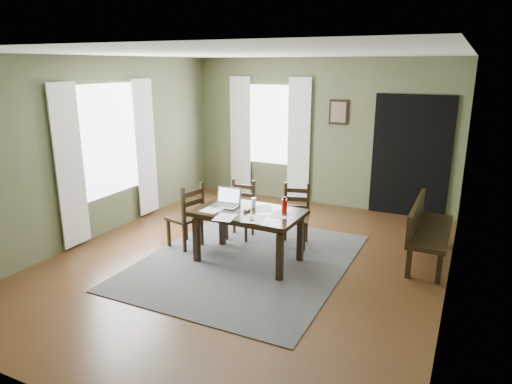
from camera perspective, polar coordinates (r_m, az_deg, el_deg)
The scene contains 26 objects.
ground at distance 6.26m, azimuth -1.21°, elevation -8.67°, with size 5.00×6.00×0.01m.
room_shell at distance 5.76m, azimuth -1.31°, elevation 7.95°, with size 5.02×6.02×2.71m.
rug at distance 6.26m, azimuth -1.21°, elevation -8.58°, with size 2.60×3.20×0.01m.
dining_table at distance 6.03m, azimuth -0.96°, elevation -3.15°, with size 1.44×0.89×0.71m.
chair_end at distance 6.62m, azimuth -8.62°, elevation -3.06°, with size 0.50×0.50×0.95m.
chair_back_left at distance 6.96m, azimuth -1.89°, elevation -2.30°, with size 0.42×0.43×0.87m.
chair_back_right at distance 6.69m, azimuth 4.95°, elevation -3.01°, with size 0.47×0.47×0.89m.
bench at distance 6.50m, azimuth 20.43°, elevation -4.07°, with size 0.47×1.46×0.82m.
laptop at distance 6.22m, azimuth -3.65°, elevation -1.14°, with size 0.37×0.30×0.24m.
computer_mouse at distance 5.97m, azimuth -1.13°, elevation -2.30°, with size 0.06×0.10×0.03m, color #3F3F42.
tv_remote at distance 5.69m, azimuth -0.61°, elevation -3.31°, with size 0.05×0.17×0.02m, color black.
drinking_glass at distance 6.11m, azimuth -0.29°, elevation -1.35°, with size 0.06×0.06×0.13m, color silver.
water_bottle at distance 5.80m, azimuth 3.56°, elevation -1.88°, with size 0.09×0.09×0.24m.
paper_a at distance 6.07m, azimuth -5.42°, elevation -2.19°, with size 0.24×0.31×0.00m, color white.
paper_b at distance 5.68m, azimuth -0.28°, elevation -3.41°, with size 0.25×0.33×0.00m, color white.
paper_c at distance 6.09m, azimuth 0.95°, elevation -2.06°, with size 0.22×0.29×0.00m, color white.
paper_d at distance 5.86m, azimuth 3.16°, elevation -2.80°, with size 0.23×0.30×0.00m, color white.
paper_e at distance 5.75m, azimuth -3.91°, elevation -3.18°, with size 0.24×0.32×0.00m, color white.
window_left at distance 7.40m, azimuth -17.95°, elevation 6.18°, with size 0.01×1.30×1.70m.
window_back at distance 8.89m, azimuth 1.69°, elevation 8.41°, with size 1.00×0.01×1.50m.
curtain_left_near at distance 6.87m, azimuth -22.26°, elevation 2.94°, with size 0.03×0.48×2.30m.
curtain_left_far at distance 8.03m, azimuth -13.64°, elevation 5.38°, with size 0.03×0.48×2.30m.
curtain_back_left at distance 9.16m, azimuth -1.96°, elevation 7.05°, with size 0.44×0.03×2.30m.
curtain_back_right at distance 8.66m, azimuth 5.37°, elevation 6.49°, with size 0.44×0.03×2.30m.
framed_picture at distance 8.39m, azimuth 10.27°, elevation 9.80°, with size 0.34×0.03×0.44m.
doorway_back at distance 8.25m, azimuth 18.77°, elevation 4.19°, with size 1.30×0.03×2.10m.
Camera 1 is at (2.60, -5.08, 2.58)m, focal length 32.00 mm.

